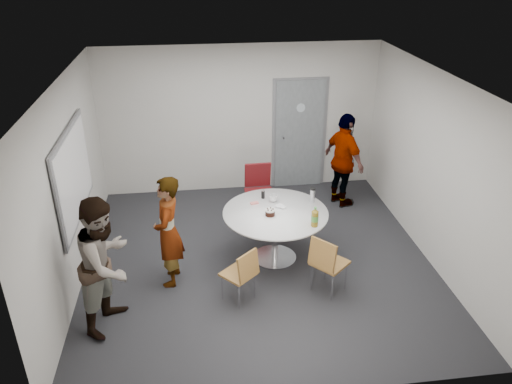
{
  "coord_description": "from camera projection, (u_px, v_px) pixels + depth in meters",
  "views": [
    {
      "loc": [
        -0.84,
        -6.1,
        4.22
      ],
      "look_at": [
        -0.0,
        0.25,
        1.01
      ],
      "focal_mm": 35.0,
      "sensor_mm": 36.0,
      "label": 1
    }
  ],
  "objects": [
    {
      "name": "ceiling",
      "position": [
        259.0,
        79.0,
        6.18
      ],
      "size": [
        5.0,
        5.0,
        0.0
      ],
      "primitive_type": "plane",
      "rotation": [
        3.14,
        0.0,
        0.0
      ],
      "color": "silver",
      "rests_on": "wall_back"
    },
    {
      "name": "wall_right",
      "position": [
        433.0,
        168.0,
        7.08
      ],
      "size": [
        0.0,
        5.0,
        5.0
      ],
      "primitive_type": "plane",
      "rotation": [
        1.57,
        0.0,
        -1.57
      ],
      "color": "beige",
      "rests_on": "floor"
    },
    {
      "name": "wall_back",
      "position": [
        240.0,
        120.0,
        9.01
      ],
      "size": [
        5.0,
        0.0,
        5.0
      ],
      "primitive_type": "plane",
      "rotation": [
        1.57,
        0.0,
        0.0
      ],
      "color": "beige",
      "rests_on": "floor"
    },
    {
      "name": "wall_left",
      "position": [
        69.0,
        188.0,
        6.5
      ],
      "size": [
        0.0,
        5.0,
        5.0
      ],
      "primitive_type": "plane",
      "rotation": [
        1.57,
        0.0,
        1.57
      ],
      "color": "beige",
      "rests_on": "floor"
    },
    {
      "name": "chair_near_left",
      "position": [
        242.0,
        272.0,
        6.35
      ],
      "size": [
        0.54,
        0.54,
        0.78
      ],
      "rotation": [
        0.0,
        0.0,
        0.73
      ],
      "color": "brown",
      "rests_on": "floor"
    },
    {
      "name": "table",
      "position": [
        277.0,
        219.0,
        7.15
      ],
      "size": [
        1.51,
        1.51,
        1.07
      ],
      "color": "white",
      "rests_on": "floor"
    },
    {
      "name": "person_main",
      "position": [
        168.0,
        232.0,
        6.61
      ],
      "size": [
        0.44,
        0.61,
        1.57
      ],
      "primitive_type": "imported",
      "rotation": [
        0.0,
        0.0,
        -1.69
      ],
      "color": "#A5C6EA",
      "rests_on": "floor"
    },
    {
      "name": "person_right",
      "position": [
        344.0,
        161.0,
        8.62
      ],
      "size": [
        0.74,
        1.07,
        1.68
      ],
      "primitive_type": "imported",
      "rotation": [
        0.0,
        0.0,
        1.94
      ],
      "color": "black",
      "rests_on": "floor"
    },
    {
      "name": "wall_front",
      "position": [
        295.0,
        292.0,
        4.57
      ],
      "size": [
        5.0,
        0.0,
        5.0
      ],
      "primitive_type": "plane",
      "rotation": [
        -1.57,
        0.0,
        0.0
      ],
      "color": "beige",
      "rests_on": "floor"
    },
    {
      "name": "floor",
      "position": [
        258.0,
        260.0,
        7.4
      ],
      "size": [
        5.0,
        5.0,
        0.0
      ],
      "primitive_type": "plane",
      "color": "#252529",
      "rests_on": "ground"
    },
    {
      "name": "whiteboard",
      "position": [
        74.0,
        175.0,
        6.64
      ],
      "size": [
        0.04,
        1.9,
        1.25
      ],
      "color": "slate",
      "rests_on": "wall_left"
    },
    {
      "name": "chair_near_right",
      "position": [
        327.0,
        260.0,
        6.49
      ],
      "size": [
        0.59,
        0.59,
        0.85
      ],
      "rotation": [
        0.0,
        0.0,
        -0.86
      ],
      "color": "brown",
      "rests_on": "floor"
    },
    {
      "name": "person_left",
      "position": [
        106.0,
        263.0,
        5.84
      ],
      "size": [
        0.92,
        1.02,
        1.72
      ],
      "primitive_type": "imported",
      "rotation": [
        0.0,
        0.0,
        1.17
      ],
      "color": "white",
      "rests_on": "floor"
    },
    {
      "name": "door",
      "position": [
        299.0,
        134.0,
        9.26
      ],
      "size": [
        1.02,
        0.17,
        2.12
      ],
      "color": "slate",
      "rests_on": "wall_back"
    },
    {
      "name": "chair_far",
      "position": [
        259.0,
        186.0,
        8.29
      ],
      "size": [
        0.47,
        0.51,
        0.96
      ],
      "rotation": [
        0.0,
        0.0,
        3.16
      ],
      "color": "#5D1215",
      "rests_on": "floor"
    }
  ]
}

